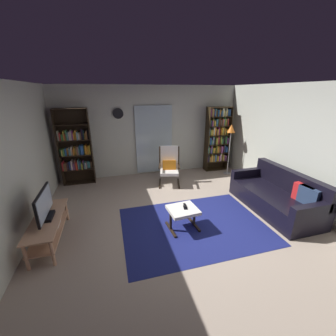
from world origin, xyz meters
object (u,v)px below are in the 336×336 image
object	(u,v)px
floor_lamp_by_shelf	(231,133)
wall_clock	(118,113)
bookshelf_near_sofa	(217,137)
tv_remote	(185,205)
lounge_armchair	(169,165)
ottoman	(183,212)
television	(44,206)
bookshelf_near_tv	(76,149)
cell_phone	(185,207)
leather_sofa	(277,196)
tv_stand	(49,225)

from	to	relation	value
floor_lamp_by_shelf	wall_clock	distance (m)	3.28
bookshelf_near_sofa	tv_remote	size ratio (longest dim) A/B	13.82
lounge_armchair	ottoman	bearing A→B (deg)	-99.09
television	bookshelf_near_sofa	size ratio (longest dim) A/B	0.41
television	tv_remote	size ratio (longest dim) A/B	5.62
bookshelf_near_tv	wall_clock	bearing A→B (deg)	7.76
cell_phone	wall_clock	world-z (taller)	wall_clock
lounge_armchair	cell_phone	world-z (taller)	lounge_armchair
ottoman	cell_phone	world-z (taller)	cell_phone
floor_lamp_by_shelf	wall_clock	xyz separation A→B (m)	(-3.16, 0.66, 0.57)
floor_lamp_by_shelf	wall_clock	bearing A→B (deg)	168.16
television	leather_sofa	bearing A→B (deg)	-1.84
floor_lamp_by_shelf	wall_clock	size ratio (longest dim) A/B	5.24
television	floor_lamp_by_shelf	xyz separation A→B (m)	(4.57, 2.04, 0.60)
television	cell_phone	bearing A→B (deg)	-5.90
ottoman	tv_remote	xyz separation A→B (m)	(0.07, 0.08, 0.08)
lounge_armchair	floor_lamp_by_shelf	world-z (taller)	floor_lamp_by_shelf
bookshelf_near_tv	leather_sofa	size ratio (longest dim) A/B	1.03
tv_stand	wall_clock	world-z (taller)	wall_clock
television	wall_clock	bearing A→B (deg)	62.58
floor_lamp_by_shelf	lounge_armchair	bearing A→B (deg)	-174.07
bookshelf_near_sofa	cell_phone	world-z (taller)	bookshelf_near_sofa
leather_sofa	lounge_armchair	world-z (taller)	lounge_armchair
tv_stand	ottoman	world-z (taller)	tv_stand
floor_lamp_by_shelf	bookshelf_near_sofa	bearing A→B (deg)	112.77
television	bookshelf_near_tv	distance (m)	2.57
tv_stand	tv_remote	distance (m)	2.37
television	leather_sofa	distance (m)	4.49
tv_stand	bookshelf_near_sofa	xyz separation A→B (m)	(4.38, 2.49, 0.76)
bookshelf_near_tv	lounge_armchair	xyz separation A→B (m)	(2.42, -0.70, -0.43)
ottoman	wall_clock	bearing A→B (deg)	106.68
bookshelf_near_sofa	leather_sofa	distance (m)	2.76
leather_sofa	ottoman	size ratio (longest dim) A/B	3.53
television	wall_clock	size ratio (longest dim) A/B	2.79
tv_stand	wall_clock	size ratio (longest dim) A/B	4.59
lounge_armchair	ottoman	world-z (taller)	lounge_armchair
bookshelf_near_tv	lounge_armchair	world-z (taller)	bookshelf_near_tv
lounge_armchair	tv_remote	size ratio (longest dim) A/B	7.10
ottoman	floor_lamp_by_shelf	distance (m)	3.37
television	bookshelf_near_tv	world-z (taller)	bookshelf_near_tv
television	bookshelf_near_sofa	xyz separation A→B (m)	(4.37, 2.50, 0.38)
tv_stand	wall_clock	bearing A→B (deg)	62.39
bookshelf_near_sofa	leather_sofa	xyz separation A→B (m)	(0.10, -2.65, -0.76)
bookshelf_near_sofa	bookshelf_near_tv	bearing A→B (deg)	179.45
cell_phone	tv_stand	bearing A→B (deg)	-175.60
ottoman	floor_lamp_by_shelf	xyz separation A→B (m)	(2.28, 2.30, 0.93)
bookshelf_near_sofa	wall_clock	world-z (taller)	wall_clock
tv_stand	tv_remote	world-z (taller)	tv_stand
cell_phone	floor_lamp_by_shelf	size ratio (longest dim) A/B	0.09
television	tv_remote	distance (m)	2.38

